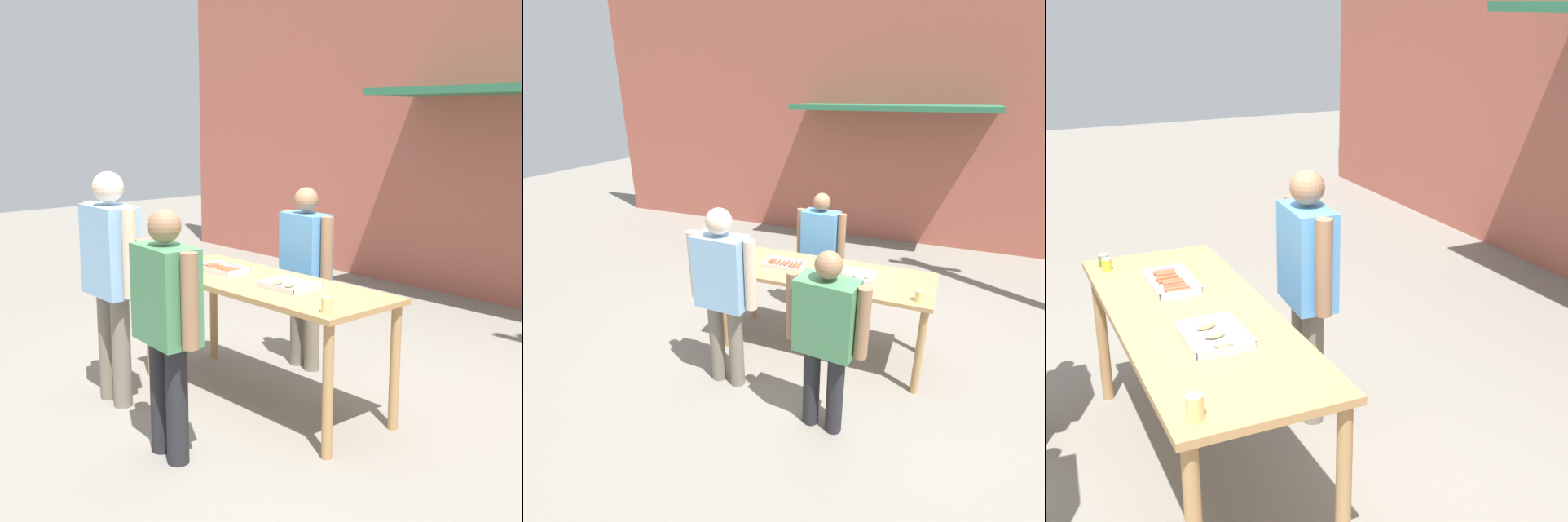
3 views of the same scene
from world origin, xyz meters
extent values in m
plane|color=gray|center=(0.00, 0.00, 0.00)|extent=(24.00, 24.00, 0.00)
cube|color=#2D704C|center=(0.00, 3.45, 2.40)|extent=(3.20, 1.00, 0.08)
cube|color=tan|center=(0.00, 0.00, 0.91)|extent=(2.15, 0.80, 0.04)
cylinder|color=tan|center=(-1.01, -0.33, 0.45)|extent=(0.07, 0.07, 0.89)
cylinder|color=tan|center=(1.01, -0.33, 0.45)|extent=(0.07, 0.07, 0.89)
cylinder|color=tan|center=(-1.01, 0.33, 0.45)|extent=(0.07, 0.07, 0.89)
cylinder|color=tan|center=(1.01, 0.33, 0.45)|extent=(0.07, 0.07, 0.89)
cube|color=silver|center=(-0.46, 0.00, 0.94)|extent=(0.42, 0.24, 0.01)
cube|color=silver|center=(-0.46, -0.12, 0.96)|extent=(0.42, 0.01, 0.03)
cube|color=silver|center=(-0.46, 0.12, 0.96)|extent=(0.42, 0.01, 0.03)
cube|color=silver|center=(-0.66, 0.00, 0.96)|extent=(0.01, 0.24, 0.03)
cube|color=silver|center=(-0.25, 0.00, 0.96)|extent=(0.01, 0.24, 0.03)
cylinder|color=#A34C2D|center=(-0.62, 0.00, 0.96)|extent=(0.03, 0.13, 0.03)
cylinder|color=#A34C2D|center=(-0.58, 0.00, 0.96)|extent=(0.03, 0.11, 0.03)
cylinder|color=#A34C2D|center=(-0.53, -0.01, 0.95)|extent=(0.03, 0.13, 0.03)
cylinder|color=#A34C2D|center=(-0.48, 0.00, 0.95)|extent=(0.03, 0.14, 0.02)
cylinder|color=#A34C2D|center=(-0.43, 0.01, 0.96)|extent=(0.04, 0.12, 0.03)
cylinder|color=#A34C2D|center=(-0.38, 0.00, 0.95)|extent=(0.03, 0.12, 0.03)
cylinder|color=#A34C2D|center=(-0.34, 0.00, 0.95)|extent=(0.03, 0.14, 0.03)
cylinder|color=#A34C2D|center=(-0.29, 0.00, 0.96)|extent=(0.03, 0.14, 0.03)
cube|color=silver|center=(0.31, 0.00, 0.94)|extent=(0.38, 0.29, 0.01)
cube|color=silver|center=(0.31, -0.14, 0.96)|extent=(0.38, 0.01, 0.03)
cube|color=silver|center=(0.31, 0.14, 0.96)|extent=(0.38, 0.01, 0.03)
cube|color=silver|center=(0.12, 0.00, 0.96)|extent=(0.01, 0.29, 0.03)
cube|color=silver|center=(0.49, 0.00, 0.96)|extent=(0.01, 0.29, 0.03)
ellipsoid|color=#D6B77F|center=(0.19, -0.01, 0.97)|extent=(0.08, 0.12, 0.05)
ellipsoid|color=#D6B77F|center=(0.31, 0.00, 0.96)|extent=(0.07, 0.11, 0.05)
ellipsoid|color=#D6B77F|center=(0.42, 0.01, 0.96)|extent=(0.06, 0.10, 0.04)
cylinder|color=#567A38|center=(-0.94, -0.29, 0.97)|extent=(0.06, 0.06, 0.07)
cylinder|color=#B2B2B7|center=(-0.94, -0.29, 1.00)|extent=(0.06, 0.06, 0.01)
cylinder|color=gold|center=(-0.86, -0.29, 0.97)|extent=(0.06, 0.06, 0.07)
cylinder|color=#B2B2B7|center=(-0.86, -0.29, 1.00)|extent=(0.06, 0.06, 0.01)
cylinder|color=#DBC67A|center=(0.94, -0.28, 0.98)|extent=(0.07, 0.07, 0.10)
cylinder|color=#756B5B|center=(-0.40, 0.78, 0.37)|extent=(0.13, 0.13, 0.75)
cylinder|color=#756B5B|center=(-0.21, 0.76, 0.37)|extent=(0.13, 0.13, 0.75)
cube|color=#5193D1|center=(-0.30, 0.77, 1.04)|extent=(0.44, 0.26, 0.59)
sphere|color=#936B4C|center=(-0.30, 0.77, 1.46)|extent=(0.20, 0.20, 0.20)
cylinder|color=#936B4C|center=(-0.56, 0.79, 1.06)|extent=(0.10, 0.10, 0.56)
cylinder|color=#936B4C|center=(-0.04, 0.75, 1.06)|extent=(0.10, 0.10, 0.56)
cylinder|color=#756B5B|center=(-0.59, -0.86, 0.42)|extent=(0.14, 0.14, 0.84)
cylinder|color=#756B5B|center=(-0.80, -0.85, 0.42)|extent=(0.14, 0.14, 0.84)
cube|color=#84B2DB|center=(-0.70, -0.85, 1.17)|extent=(0.48, 0.27, 0.66)
sphere|color=beige|center=(-0.70, -0.85, 1.63)|extent=(0.23, 0.23, 0.23)
cylinder|color=beige|center=(-0.41, -0.86, 1.19)|extent=(0.11, 0.11, 0.63)
cylinder|color=beige|center=(-0.98, -0.84, 1.19)|extent=(0.11, 0.11, 0.63)
cylinder|color=#232328|center=(0.43, -1.07, 0.38)|extent=(0.14, 0.14, 0.76)
cylinder|color=#232328|center=(0.22, -1.05, 0.38)|extent=(0.14, 0.14, 0.76)
cube|color=#478456|center=(0.33, -1.06, 1.07)|extent=(0.48, 0.30, 0.60)
sphere|color=#936B4C|center=(0.33, -1.06, 1.49)|extent=(0.21, 0.21, 0.21)
cylinder|color=#936B4C|center=(0.61, -1.09, 1.08)|extent=(0.10, 0.10, 0.57)
cylinder|color=#936B4C|center=(0.05, -1.04, 1.08)|extent=(0.10, 0.10, 0.57)
camera|label=1|loc=(3.94, -3.48, 2.14)|focal=50.00mm
camera|label=2|loc=(1.05, -3.66, 2.63)|focal=28.00mm
camera|label=3|loc=(3.31, -0.91, 2.45)|focal=50.00mm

